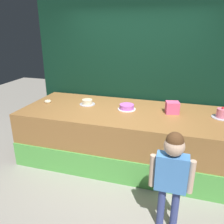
# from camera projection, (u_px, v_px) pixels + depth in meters

# --- Properties ---
(ground_plane) EXTENTS (12.00, 12.00, 0.00)m
(ground_plane) POSITION_uv_depth(u_px,v_px,m) (114.00, 182.00, 3.43)
(ground_plane) COLOR gray
(stage_platform) EXTENTS (3.38, 1.38, 0.89)m
(stage_platform) POSITION_uv_depth(u_px,v_px,m) (125.00, 136.00, 3.88)
(stage_platform) COLOR #9E6B38
(stage_platform) RESTS_ON ground_plane
(curtain_backdrop) EXTENTS (3.83, 0.08, 2.63)m
(curtain_backdrop) POSITION_uv_depth(u_px,v_px,m) (136.00, 75.00, 4.28)
(curtain_backdrop) COLOR black
(curtain_backdrop) RESTS_ON ground_plane
(child_figure) EXTENTS (0.46, 0.21, 1.20)m
(child_figure) POSITION_uv_depth(u_px,v_px,m) (172.00, 169.00, 2.40)
(child_figure) COLOR #3F4C8C
(child_figure) RESTS_ON ground_plane
(pink_box) EXTENTS (0.23, 0.21, 0.18)m
(pink_box) POSITION_uv_depth(u_px,v_px,m) (172.00, 107.00, 3.61)
(pink_box) COLOR #F6598C
(pink_box) RESTS_ON stage_platform
(donut) EXTENTS (0.12, 0.12, 0.04)m
(donut) POSITION_uv_depth(u_px,v_px,m) (48.00, 101.00, 4.13)
(donut) COLOR beige
(donut) RESTS_ON stage_platform
(cake_left) EXTENTS (0.27, 0.27, 0.09)m
(cake_left) POSITION_uv_depth(u_px,v_px,m) (87.00, 102.00, 4.02)
(cake_left) COLOR silver
(cake_left) RESTS_ON stage_platform
(cake_center) EXTENTS (0.30, 0.30, 0.09)m
(cake_center) POSITION_uv_depth(u_px,v_px,m) (127.00, 107.00, 3.78)
(cake_center) COLOR white
(cake_center) RESTS_ON stage_platform
(cake_right) EXTENTS (0.28, 0.28, 0.17)m
(cake_right) POSITION_uv_depth(u_px,v_px,m) (222.00, 114.00, 3.43)
(cake_right) COLOR silver
(cake_right) RESTS_ON stage_platform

